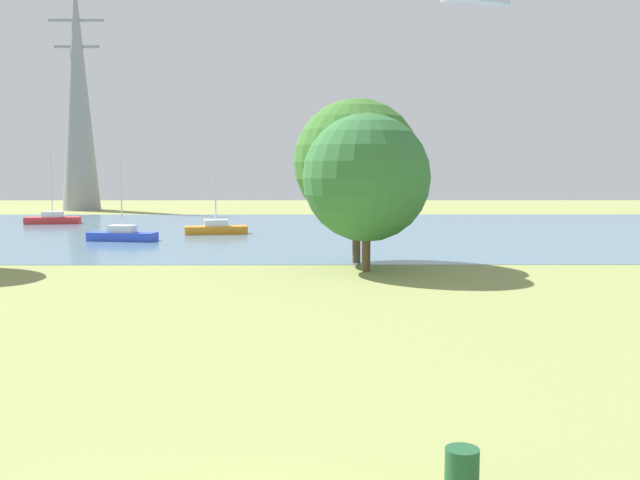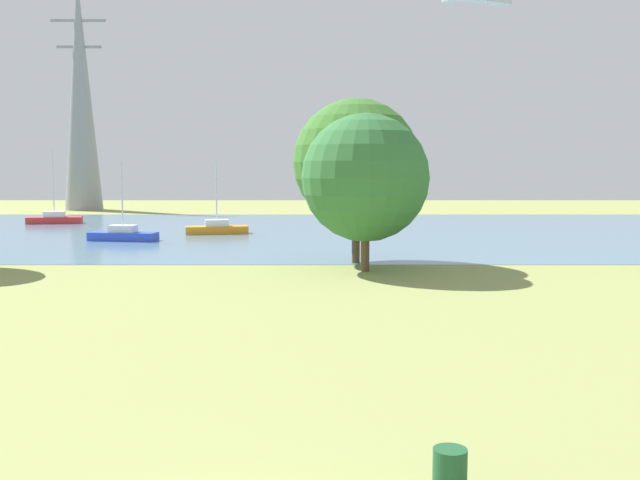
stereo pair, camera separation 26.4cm
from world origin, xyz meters
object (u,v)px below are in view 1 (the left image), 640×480
object	(u,v)px
litter_bin	(462,472)
sailboat_red	(53,219)
tree_east_near	(367,178)
tree_west_near	(357,162)
sailboat_orange	(216,228)
sailboat_blue	(122,235)
electricity_pylon	(78,92)

from	to	relation	value
litter_bin	sailboat_red	xyz separation A→B (m)	(-26.35, 55.57, 0.06)
litter_bin	tree_east_near	size ratio (longest dim) A/B	0.10
litter_bin	tree_west_near	size ratio (longest dim) A/B	0.09
sailboat_orange	tree_east_near	distance (m)	22.99
tree_west_near	tree_east_near	size ratio (longest dim) A/B	1.13
sailboat_red	tree_west_near	size ratio (longest dim) A/B	0.77
sailboat_blue	electricity_pylon	world-z (taller)	electricity_pylon
electricity_pylon	sailboat_blue	bearing A→B (deg)	-68.47
sailboat_red	tree_east_near	bearing A→B (deg)	-48.65
tree_east_near	electricity_pylon	size ratio (longest dim) A/B	0.29
sailboat_blue	sailboat_orange	bearing A→B (deg)	41.54
sailboat_red	sailboat_orange	world-z (taller)	sailboat_red
litter_bin	electricity_pylon	distance (m)	83.13
sailboat_orange	sailboat_blue	size ratio (longest dim) A/B	1.02
sailboat_red	tree_east_near	xyz separation A→B (m)	(26.52, -30.13, 4.26)
litter_bin	sailboat_orange	bearing A→B (deg)	102.54
sailboat_orange	sailboat_blue	distance (m)	7.89
sailboat_orange	electricity_pylon	size ratio (longest dim) A/B	0.21
litter_bin	tree_east_near	bearing A→B (deg)	89.62
tree_west_near	tree_east_near	world-z (taller)	tree_west_near
litter_bin	electricity_pylon	world-z (taller)	electricity_pylon
tree_east_near	electricity_pylon	world-z (taller)	electricity_pylon
litter_bin	sailboat_blue	world-z (taller)	sailboat_blue
sailboat_orange	electricity_pylon	xyz separation A→B (m)	(-20.09, 30.74, 13.33)
sailboat_orange	electricity_pylon	distance (m)	39.07
litter_bin	tree_west_near	xyz separation A→B (m)	(-0.15, 28.59, 5.10)
tree_west_near	electricity_pylon	bearing A→B (deg)	122.24
tree_west_near	electricity_pylon	size ratio (longest dim) A/B	0.32
sailboat_red	sailboat_blue	world-z (taller)	sailboat_red
sailboat_orange	tree_west_near	world-z (taller)	tree_west_near
sailboat_blue	tree_east_near	distance (m)	22.40
sailboat_red	tree_east_near	size ratio (longest dim) A/B	0.87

